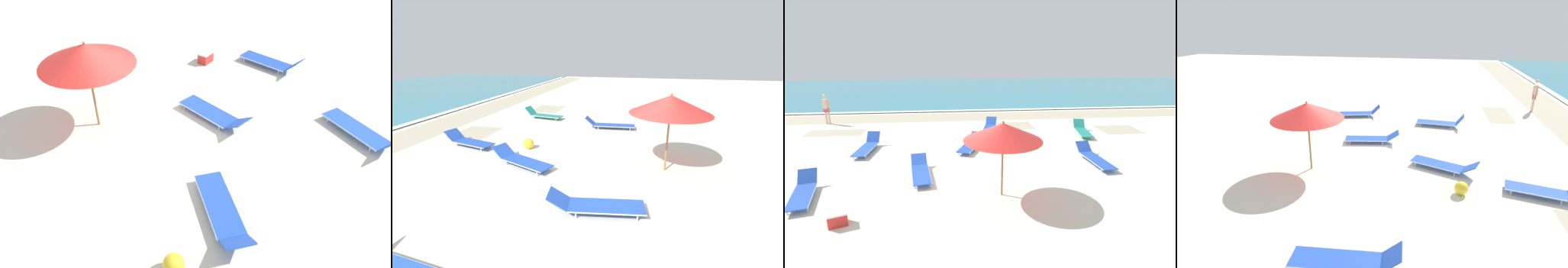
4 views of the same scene
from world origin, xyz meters
TOP-DOWN VIEW (x-y plane):
  - ground_plane at (0.00, 0.01)m, footprint 60.00×60.00m
  - beach_umbrella at (1.04, -1.27)m, footprint 2.37×2.37m
  - sun_lounger_under_umbrella at (1.56, 5.99)m, footprint 1.06×2.16m
  - sun_lounger_near_water_left at (-1.62, 0.37)m, footprint 0.93×2.26m
  - sun_lounger_mid_beach_solo at (6.28, 4.84)m, footprint 0.93×2.15m
  - sun_lounger_mid_beach_pair_a at (5.15, 1.05)m, footprint 0.77×2.35m
  - sun_lounger_mid_beach_pair_b at (0.36, 3.19)m, footprint 1.38×2.30m
  - beach_ball at (1.83, 3.64)m, footprint 0.40×0.40m

SIDE VIEW (x-z plane):
  - ground_plane at x=0.00m, z-range -0.16..0.00m
  - beach_ball at x=1.83m, z-range 0.00..0.40m
  - sun_lounger_near_water_left at x=-1.62m, z-range -0.04..0.45m
  - sun_lounger_mid_beach_pair_b at x=0.36m, z-range -0.04..0.45m
  - sun_lounger_mid_beach_pair_a at x=5.15m, z-range -0.06..0.48m
  - sun_lounger_under_umbrella at x=1.56m, z-range -0.06..0.48m
  - sun_lounger_mid_beach_solo at x=6.28m, z-range -0.08..0.51m
  - beach_umbrella at x=1.04m, z-range 0.86..3.26m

